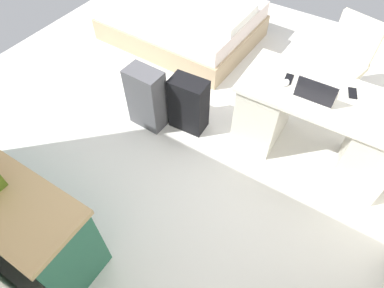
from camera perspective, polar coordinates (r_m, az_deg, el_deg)
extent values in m
plane|color=silver|center=(3.55, 0.27, 4.77)|extent=(5.48, 5.48, 0.00)
cube|color=silver|center=(2.92, 22.70, 7.57)|extent=(1.45, 0.69, 0.04)
cube|color=beige|center=(3.19, 28.76, -0.85)|extent=(0.41, 0.60, 0.71)
cube|color=beige|center=(3.22, 12.61, 6.17)|extent=(0.41, 0.60, 0.71)
cylinder|color=black|center=(4.00, 22.05, 7.20)|extent=(0.52, 0.52, 0.04)
cylinder|color=black|center=(3.89, 22.88, 9.23)|extent=(0.06, 0.06, 0.42)
cube|color=beige|center=(3.74, 24.06, 12.06)|extent=(0.56, 0.56, 0.08)
cube|color=beige|center=(3.77, 26.91, 16.22)|extent=(0.44, 0.17, 0.44)
cube|color=#225641|center=(2.84, -21.86, -11.43)|extent=(0.67, 0.01, 0.26)
cube|color=tan|center=(4.68, -1.80, 19.71)|extent=(1.94, 1.45, 0.28)
cube|color=silver|center=(4.56, -1.88, 22.29)|extent=(1.88, 1.39, 0.20)
cube|color=white|center=(4.18, 6.18, 21.54)|extent=(0.50, 0.69, 0.10)
cube|color=black|center=(3.26, -0.59, 6.91)|extent=(0.37, 0.24, 0.59)
cube|color=#4C4C51|center=(3.30, -7.94, 7.89)|extent=(0.37, 0.23, 0.66)
cube|color=silver|center=(2.87, 20.81, 8.15)|extent=(0.31, 0.23, 0.02)
cube|color=black|center=(2.72, 20.76, 8.49)|extent=(0.31, 0.02, 0.19)
ellipsoid|color=white|center=(2.89, 16.04, 10.25)|extent=(0.06, 0.10, 0.03)
cube|color=black|center=(3.01, 26.27, 7.99)|extent=(0.11, 0.15, 0.01)
cube|color=black|center=(2.96, 16.55, 10.88)|extent=(0.09, 0.14, 0.01)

